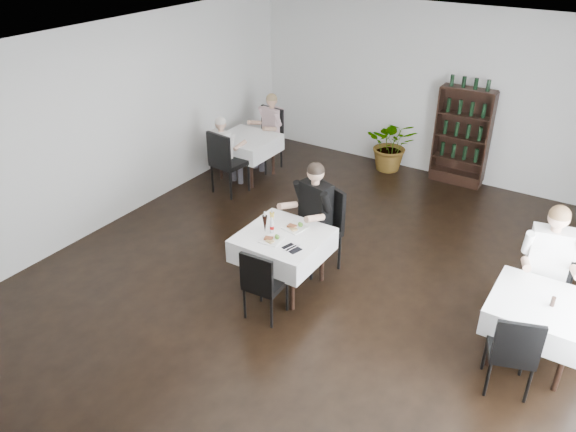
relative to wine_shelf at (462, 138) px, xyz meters
The scene contains 23 objects.
room_shell 4.40m from the wine_shelf, 97.92° to the right, with size 9.00×9.00×9.00m.
wine_shelf is the anchor object (origin of this frame).
main_table 4.41m from the wine_shelf, 101.78° to the right, with size 1.03×1.03×0.77m.
left_table 3.77m from the wine_shelf, 151.20° to the right, with size 0.98×0.98×0.77m.
right_table 4.54m from the wine_shelf, 62.38° to the right, with size 0.98×0.98×0.77m.
potted_tree 1.27m from the wine_shelf, behind, with size 0.90×0.78×1.00m, color #1E541C.
main_chair_far 3.69m from the wine_shelf, 101.45° to the right, with size 0.70×0.70×1.16m.
main_chair_near 5.07m from the wine_shelf, 98.49° to the right, with size 0.45×0.46×0.94m.
left_chair_far 3.48m from the wine_shelf, 159.22° to the right, with size 0.58×0.58×1.13m.
left_chair_near 4.10m from the wine_shelf, 141.09° to the right, with size 0.57×0.58×1.12m.
right_chair_far 3.96m from the wine_shelf, 59.02° to the right, with size 0.59×0.60×1.10m.
right_chair_near 5.07m from the wine_shelf, 66.72° to the right, with size 0.56×0.57×0.97m.
diner_main 3.83m from the wine_shelf, 102.68° to the right, with size 0.63×0.66×1.53m.
diner_left_far 3.45m from the wine_shelf, 159.97° to the right, with size 0.59×0.63×1.40m.
diner_left_near 4.11m from the wine_shelf, 145.05° to the right, with size 0.53×0.55×1.30m.
diner_right_far 3.98m from the wine_shelf, 59.28° to the right, with size 0.65×0.68×1.57m.
plate_far 4.19m from the wine_shelf, 101.77° to the right, with size 0.30×0.30×0.08m.
plate_near 4.61m from the wine_shelf, 101.75° to the right, with size 0.27×0.27×0.08m.
pilsner_dark 4.53m from the wine_shelf, 104.36° to the right, with size 0.07×0.07×0.29m.
pilsner_lager 4.39m from the wine_shelf, 104.68° to the right, with size 0.06×0.06×0.27m.
coke_bottle 4.47m from the wine_shelf, 103.51° to the right, with size 0.06×0.06×0.22m.
napkin_cutlery 4.58m from the wine_shelf, 97.91° to the right, with size 0.24×0.22×0.02m.
pepper_mill 4.60m from the wine_shelf, 61.38° to the right, with size 0.04×0.04×0.11m, color black.
Camera 1 is at (2.98, -5.04, 4.35)m, focal length 35.00 mm.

